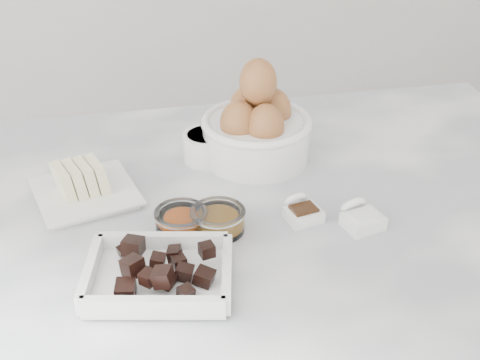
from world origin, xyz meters
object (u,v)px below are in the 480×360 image
Objects in this scene: chocolate_dish at (159,272)px; sugar_ramekin at (207,146)px; egg_bowl at (256,128)px; butter_plate at (83,186)px; zest_bowl at (181,220)px; salt_spoon at (361,217)px; honey_bowl at (218,220)px; vanilla_spoon at (301,211)px.

chocolate_dish reaches higher than sugar_ramekin.
egg_bowl reaches higher than chocolate_dish.
chocolate_dish is 0.25m from butter_plate.
chocolate_dish is 0.37m from egg_bowl.
chocolate_dish is 1.13× the size of egg_bowl.
sugar_ramekin is 0.44× the size of egg_bowl.
chocolate_dish is 0.12m from zest_bowl.
chocolate_dish is 0.34m from sugar_ramekin.
honey_bowl is at bearing 172.03° from salt_spoon.
sugar_ramekin is at bearing 172.56° from egg_bowl.
chocolate_dish is at bearing -132.10° from honey_bowl.
chocolate_dish is 1.17× the size of butter_plate.
honey_bowl is at bearing -94.94° from sugar_ramekin.
butter_plate is 0.23m from sugar_ramekin.
egg_bowl is at bearing 51.08° from zest_bowl.
butter_plate reaches higher than chocolate_dish.
zest_bowl is at bearing -109.24° from sugar_ramekin.
vanilla_spoon is at bearing 26.68° from chocolate_dish.
chocolate_dish is 2.79× the size of salt_spoon.
sugar_ramekin is 1.19× the size of vanilla_spoon.
sugar_ramekin reaches higher than salt_spoon.
vanilla_spoon is 0.92× the size of salt_spoon.
vanilla_spoon reaches higher than honey_bowl.
egg_bowl is at bearing 97.41° from vanilla_spoon.
sugar_ramekin is 1.02× the size of honey_bowl.
chocolate_dish is at bearing -122.88° from egg_bowl.
chocolate_dish reaches higher than zest_bowl.
egg_bowl is at bearing 57.12° from chocolate_dish.
sugar_ramekin is (0.21, 0.08, 0.01)m from butter_plate.
chocolate_dish is at bearing -110.78° from zest_bowl.
honey_bowl is at bearing -9.67° from zest_bowl.
vanilla_spoon is (0.22, 0.11, -0.01)m from chocolate_dish.
salt_spoon is (0.26, -0.04, -0.00)m from zest_bowl.
butter_plate is (-0.09, 0.23, -0.00)m from chocolate_dish.
salt_spoon is at bearing -8.32° from zest_bowl.
butter_plate is at bearing -158.10° from sugar_ramekin.
chocolate_dish reaches higher than salt_spoon.
egg_bowl reaches higher than vanilla_spoon.
sugar_ramekin is 0.21m from zest_bowl.
egg_bowl is at bearing 14.01° from butter_plate.
egg_bowl is 0.25m from zest_bowl.
chocolate_dish is at bearing -153.32° from vanilla_spoon.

